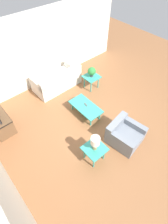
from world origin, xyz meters
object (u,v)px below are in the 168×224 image
table_lamp (95,142)px  sofa (57,81)px  side_table_plant (91,78)px  side_table_lamp (94,150)px  potted_plant (92,71)px  armchair (124,134)px  coffee_table (86,107)px

table_lamp → sofa: bearing=-17.9°
sofa → side_table_plant: (-0.89, -0.99, 0.15)m
side_table_lamp → potted_plant: potted_plant is taller
armchair → side_table_lamp: size_ratio=1.81×
side_table_lamp → side_table_plant: bearing=-41.2°
coffee_table → potted_plant: (0.91, -1.10, 0.43)m
sofa → coffee_table: 1.81m
coffee_table → side_table_plant: 1.44m
sofa → side_table_plant: sofa is taller
side_table_plant → table_lamp: (-2.33, 2.03, 0.40)m
table_lamp → side_table_lamp: bearing=0.0°
armchair → side_table_lamp: 1.12m
sofa → armchair: sofa is taller
armchair → coffee_table: 1.56m
coffee_table → potted_plant: size_ratio=2.98×
side_table_lamp → potted_plant: bearing=-41.2°
sofa → side_table_lamp: bearing=71.3°
sofa → side_table_lamp: (-3.22, 1.04, 0.15)m
side_table_lamp → potted_plant: (2.33, -2.03, 0.30)m
armchair → coffee_table: (1.55, 0.17, 0.06)m
coffee_table → sofa: bearing=-3.5°
side_table_plant → potted_plant: potted_plant is taller
sofa → table_lamp: 3.43m
sofa → coffee_table: sofa is taller
side_table_plant → table_lamp: size_ratio=1.15×
sofa → potted_plant: (-0.89, -0.99, 0.46)m
side_table_plant → sofa: bearing=48.0°
side_table_plant → potted_plant: bearing=135.0°
side_table_lamp → sofa: bearing=-17.9°
coffee_table → side_table_lamp: 1.70m
sofa → side_table_lamp: sofa is taller
table_lamp → potted_plant: bearing=-41.2°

